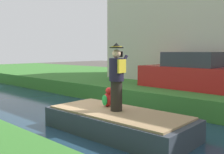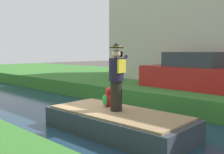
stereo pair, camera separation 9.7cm
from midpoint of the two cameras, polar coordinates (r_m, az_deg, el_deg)
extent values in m
plane|color=#4C4742|center=(8.29, -6.78, -10.69)|extent=(80.00, 80.00, 0.00)
cube|color=#1E384C|center=(8.28, -6.78, -10.36)|extent=(5.39, 48.00, 0.10)
cube|color=#38752D|center=(14.34, 17.50, -2.30)|extent=(10.06, 48.00, 0.80)
cube|color=#333842|center=(7.18, 0.77, -10.08)|extent=(1.87, 4.23, 0.56)
cube|color=#997A56|center=(7.10, 0.77, -7.72)|extent=(1.72, 3.89, 0.05)
cylinder|color=black|center=(7.07, 0.58, -4.18)|extent=(0.32, 0.32, 0.82)
cylinder|color=black|center=(6.98, 0.59, 1.65)|extent=(0.40, 0.40, 0.62)
cube|color=gold|center=(6.85, 1.76, 2.41)|extent=(0.28, 0.06, 0.36)
sphere|color=#DBA884|center=(6.97, 0.59, 5.14)|extent=(0.23, 0.23, 0.23)
cylinder|color=black|center=(6.97, 0.59, 6.50)|extent=(0.38, 0.38, 0.03)
cone|color=black|center=(6.97, 0.59, 7.07)|extent=(0.26, 0.26, 0.12)
cylinder|color=gold|center=(6.97, 0.59, 6.70)|extent=(0.29, 0.29, 0.02)
cylinder|color=black|center=(7.11, 2.03, 3.17)|extent=(0.38, 0.09, 0.43)
cube|color=black|center=(7.02, 1.67, 5.06)|extent=(0.03, 0.08, 0.15)
ellipsoid|color=red|center=(7.66, -1.26, -5.01)|extent=(0.26, 0.32, 0.40)
sphere|color=red|center=(7.59, -1.05, -3.04)|extent=(0.20, 0.20, 0.20)
cone|color=yellow|center=(7.52, -0.50, -3.20)|extent=(0.09, 0.09, 0.09)
ellipsoid|color=green|center=(7.56, -2.01, -5.15)|extent=(0.08, 0.20, 0.32)
ellipsoid|color=green|center=(7.76, -0.54, -4.87)|extent=(0.08, 0.20, 0.32)
cube|color=red|center=(11.24, 16.08, -0.05)|extent=(1.86, 4.07, 0.90)
cube|color=#2D333D|center=(11.10, 17.11, 3.74)|extent=(1.53, 2.26, 0.60)
camera|label=1|loc=(0.05, -90.38, -0.04)|focal=41.51mm
camera|label=2|loc=(0.05, 89.62, 0.04)|focal=41.51mm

